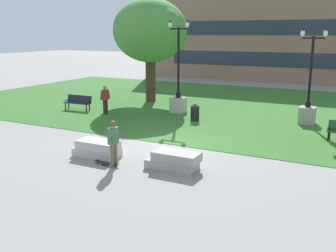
# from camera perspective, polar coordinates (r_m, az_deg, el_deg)

# --- Properties ---
(ground_plane) EXTENTS (140.00, 140.00, 0.00)m
(ground_plane) POSITION_cam_1_polar(r_m,az_deg,el_deg) (17.06, 0.48, -2.75)
(ground_plane) COLOR gray
(grass_lawn) EXTENTS (40.00, 20.00, 0.02)m
(grass_lawn) POSITION_cam_1_polar(r_m,az_deg,el_deg) (26.14, 10.46, 2.74)
(grass_lawn) COLOR #336628
(grass_lawn) RESTS_ON ground
(concrete_block_center) EXTENTS (1.80, 0.90, 0.64)m
(concrete_block_center) POSITION_cam_1_polar(r_m,az_deg,el_deg) (15.66, -10.20, -3.28)
(concrete_block_center) COLOR #BCB7B2
(concrete_block_center) RESTS_ON ground
(concrete_block_left) EXTENTS (1.90, 0.90, 0.64)m
(concrete_block_left) POSITION_cam_1_polar(r_m,az_deg,el_deg) (14.01, 0.88, -5.07)
(concrete_block_left) COLOR #9E9991
(concrete_block_left) RESTS_ON ground
(person_skateboarder) EXTENTS (0.26, 0.60, 1.71)m
(person_skateboarder) POSITION_cam_1_polar(r_m,az_deg,el_deg) (14.22, -7.94, -2.14)
(person_skateboarder) COLOR brown
(person_skateboarder) RESTS_ON ground
(skateboard) EXTENTS (1.03, 0.27, 0.14)m
(skateboard) POSITION_cam_1_polar(r_m,az_deg,el_deg) (14.62, -8.85, -5.36)
(skateboard) COLOR black
(skateboard) RESTS_ON ground
(park_bench_near_right) EXTENTS (1.82, 0.61, 0.90)m
(park_bench_near_right) POSITION_cam_1_polar(r_m,az_deg,el_deg) (25.27, -12.90, 3.48)
(park_bench_near_right) COLOR #1E232D
(park_bench_near_right) RESTS_ON grass_lawn
(lamp_post_left) EXTENTS (1.32, 0.80, 5.44)m
(lamp_post_left) POSITION_cam_1_polar(r_m,az_deg,el_deg) (23.69, 1.49, 4.58)
(lamp_post_left) COLOR #ADA89E
(lamp_post_left) RESTS_ON grass_lawn
(lamp_post_center) EXTENTS (1.32, 0.80, 4.96)m
(lamp_post_center) POSITION_cam_1_polar(r_m,az_deg,el_deg) (22.00, 19.65, 2.89)
(lamp_post_center) COLOR gray
(lamp_post_center) RESTS_ON grass_lawn
(tree_far_left) EXTENTS (5.31, 5.06, 7.02)m
(tree_far_left) POSITION_cam_1_polar(r_m,az_deg,el_deg) (27.55, -2.71, 13.52)
(tree_far_left) COLOR #42301E
(tree_far_left) RESTS_ON grass_lawn
(trash_bin) EXTENTS (0.49, 0.49, 0.96)m
(trash_bin) POSITION_cam_1_polar(r_m,az_deg,el_deg) (21.58, 3.93, 2.04)
(trash_bin) COLOR black
(trash_bin) RESTS_ON grass_lawn
(person_bystander_near_lawn) EXTENTS (0.27, 0.89, 1.71)m
(person_bystander_near_lawn) POSITION_cam_1_polar(r_m,az_deg,el_deg) (23.45, -9.11, 4.00)
(person_bystander_near_lawn) COLOR #28282D
(person_bystander_near_lawn) RESTS_ON grass_lawn
(building_facade_distant) EXTENTS (26.11, 1.03, 9.72)m
(building_facade_distant) POSITION_cam_1_polar(r_m,az_deg,el_deg) (40.24, 14.17, 13.17)
(building_facade_distant) COLOR #8E6B56
(building_facade_distant) RESTS_ON ground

